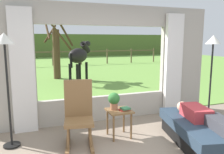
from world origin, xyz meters
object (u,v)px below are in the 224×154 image
Objects in this scene: reclining_person at (204,116)px; potted_plant at (114,100)px; horse at (79,56)px; floor_lamp_right at (213,53)px; recliner_sofa at (201,132)px; side_table at (119,115)px; pasture_tree at (57,51)px; floor_lamp_left at (5,56)px; book_stack at (125,109)px; rocking_chair at (79,114)px.

potted_plant is at bearing 158.22° from reclining_person.
floor_lamp_right is at bearing -34.15° from horse.
reclining_person is at bearing -77.07° from recliner_sofa.
horse is at bearing 85.58° from side_table.
pasture_tree is at bearing 113.99° from reclining_person.
potted_plant is at bearing -88.11° from pasture_tree.
side_table is at bearing -55.89° from horse.
reclining_person is 0.75× the size of floor_lamp_left.
horse is at bearing 86.60° from book_stack.
rocking_chair is 0.59× the size of floor_lamp_left.
floor_lamp_right is (3.97, -0.26, -0.01)m from floor_lamp_left.
reclining_person is 0.51× the size of pasture_tree.
book_stack is 0.12× the size of horse.
recliner_sofa is 2.13m from rocking_chair.
recliner_sofa is 3.57× the size of side_table.
floor_lamp_right reaches higher than reclining_person.
floor_lamp_left is 3.98m from floor_lamp_right.
pasture_tree reaches higher than horse.
horse reaches higher than book_stack.
floor_lamp_left is 0.69× the size of pasture_tree.
horse is (0.42, 5.42, 0.73)m from side_table.
horse reaches higher than recliner_sofa.
reclining_person is 2.12m from rocking_chair.
side_table is 0.19× the size of pasture_tree.
side_table is 0.27× the size of floor_lamp_right.
book_stack is at bearing -31.78° from side_table.
recliner_sofa is 0.98× the size of floor_lamp_right.
rocking_chair is 3.50× the size of potted_plant.
recliner_sofa is 1.30× the size of reclining_person.
rocking_chair reaches higher than book_stack.
book_stack is 0.11× the size of floor_lamp_right.
rocking_chair is 0.85m from book_stack.
side_table is 2.38m from floor_lamp_right.
rocking_chair reaches higher than side_table.
floor_lamp_left is at bearing 173.33° from potted_plant.
floor_lamp_right is (2.11, 0.01, 1.10)m from side_table.
side_table is 5.49m from horse.
reclining_person is 1.27× the size of rocking_chair.
floor_lamp_right is (2.19, -0.05, 0.83)m from potted_plant.
reclining_person is 7.91m from pasture_tree.
side_table is 6.96m from pasture_tree.
potted_plant is (-1.29, 0.84, 0.48)m from recliner_sofa.
pasture_tree is at bearing 109.30° from floor_lamp_right.
floor_lamp_left reaches higher than rocking_chair.
book_stack is (0.85, -0.02, 0.00)m from rocking_chair.
recliner_sofa is 9.33× the size of book_stack.
recliner_sofa is at bearing -9.78° from rocking_chair.
potted_plant is 0.18× the size of horse.
side_table is 0.27× the size of floor_lamp_left.
pasture_tree is (-1.51, 7.68, 1.06)m from recliner_sofa.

